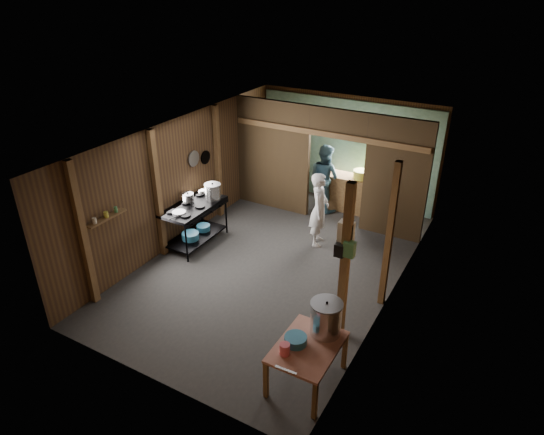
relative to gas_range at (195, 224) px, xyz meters
The scene contains 42 objects.
floor 1.94m from the gas_range, ahead, with size 4.50×7.00×0.00m, color #282828.
ceiling 2.87m from the gas_range, ahead, with size 4.50×7.00×0.00m, color #4E4D4D.
wall_back 4.18m from the gas_range, 62.67° to the left, with size 4.50×0.00×2.60m, color #50371E.
wall_front 3.95m from the gas_range, 60.78° to the right, with size 4.50×0.00×2.60m, color #50371E.
wall_left 0.95m from the gas_range, 159.51° to the left, with size 0.00×7.00×2.60m, color #50371E.
wall_right 4.22m from the gas_range, ahead, with size 0.00×7.00×2.60m, color #50371E.
partition_left 2.55m from the gas_range, 76.65° to the left, with size 1.85×0.10×2.60m, color #433117.
partition_right 4.26m from the gas_range, 34.09° to the left, with size 1.35×0.10×2.60m, color #433117.
partition_header 3.67m from the gas_range, 47.67° to the left, with size 1.30×0.10×0.60m, color #433117.
turquoise_panel 4.12m from the gas_range, 62.28° to the left, with size 4.40×0.06×2.50m, color #84B9B2.
back_counter 3.78m from the gas_range, 54.78° to the left, with size 1.20×0.50×0.85m, color olive.
wall_clock 4.38m from the gas_range, 58.95° to the left, with size 0.20×0.20×0.03m, color beige.
post_left_a 2.62m from the gas_range, 96.95° to the right, with size 0.10×0.12×2.60m, color olive.
post_left_b 1.13m from the gas_range, 114.39° to the right, with size 0.10×0.12×2.60m, color olive.
post_left_c 1.62m from the gas_range, 102.64° to the left, with size 0.10×0.12×2.60m, color olive.
post_right 4.15m from the gas_range, ahead, with size 0.10×0.12×2.60m, color olive.
post_free 4.00m from the gas_range, 17.30° to the right, with size 0.12×0.12×2.60m, color olive.
cross_beam 3.37m from the gas_range, 50.59° to the left, with size 4.40×0.12×0.12m, color olive.
pan_lid_big 1.36m from the gas_range, 121.51° to the left, with size 0.34×0.34×0.03m, color slate.
pan_lid_small 1.49m from the gas_range, 109.38° to the left, with size 0.30×0.30×0.03m, color black.
wall_shelf 2.20m from the gas_range, 97.84° to the right, with size 0.14×0.80×0.03m, color olive.
jar_white 2.45m from the gas_range, 96.96° to the right, with size 0.07×0.07×0.10m, color beige.
jar_yellow 2.23m from the gas_range, 97.84° to the right, with size 0.08×0.08×0.10m, color gold.
jar_green 2.04m from the gas_range, 98.81° to the right, with size 0.06×0.06×0.10m, color #468B52.
bag_white 4.06m from the gas_range, 16.38° to the right, with size 0.22×0.15×0.32m, color beige.
bag_green 4.16m from the gas_range, 17.82° to the right, with size 0.16×0.12×0.24m, color #468B52.
bag_black 4.02m from the gas_range, 18.74° to the right, with size 0.14×0.10×0.20m, color black.
gas_range is the anchor object (origin of this frame).
prep_table 4.39m from the gas_range, 32.19° to the right, with size 0.79×1.09×0.64m, color tan, non-canonical shape.
stove_pot_large 0.77m from the gas_range, 69.68° to the left, with size 0.35×0.35×0.35m, color silver, non-canonical shape.
stove_pot_med 0.56m from the gas_range, 160.03° to the left, with size 0.24×0.24×0.21m, color silver, non-canonical shape.
stove_saucepan 0.74m from the gas_range, 107.83° to the left, with size 0.15×0.15×0.09m, color silver.
frying_pan 0.64m from the gas_range, 90.00° to the right, with size 0.27×0.49×0.07m, color slate, non-canonical shape.
blue_tub_front 0.26m from the gas_range, 90.00° to the right, with size 0.35×0.35×0.15m, color teal.
blue_tub_back 0.35m from the gas_range, 90.00° to the left, with size 0.29×0.29×0.12m, color teal.
stock_pot 4.31m from the gas_range, 27.41° to the right, with size 0.45×0.45×0.52m, color silver, non-canonical shape.
wash_basin 4.28m from the gas_range, 33.78° to the right, with size 0.31×0.31×0.12m, color teal.
pink_bucket 4.40m from the gas_range, 36.76° to the right, with size 0.14×0.14×0.17m, color #E35564.
knife 4.66m from the gas_range, 38.11° to the right, with size 0.30×0.04×0.01m, color silver.
yellow_tub 3.98m from the gas_range, 51.41° to the left, with size 0.36×0.36×0.20m, color gold.
cook 2.60m from the gas_range, 29.12° to the left, with size 0.58×0.38×1.58m, color silver.
worker_back 3.30m from the gas_range, 59.48° to the left, with size 0.78×0.61×1.61m, color #3A6073.
Camera 1 is at (3.83, -7.00, 5.13)m, focal length 31.64 mm.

